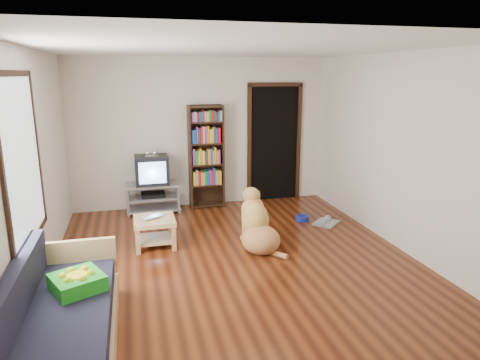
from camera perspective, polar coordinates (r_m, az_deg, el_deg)
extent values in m
plane|color=#5F2710|center=(5.59, -0.67, -10.49)|extent=(5.00, 5.00, 0.00)
plane|color=white|center=(5.10, -0.75, 17.18)|extent=(5.00, 5.00, 0.00)
plane|color=beige|center=(7.61, -5.18, 6.26)|extent=(4.50, 0.00, 4.50)
plane|color=beige|center=(2.91, 11.07, -6.76)|extent=(4.50, 0.00, 4.50)
plane|color=beige|center=(5.16, -25.80, 1.21)|extent=(0.00, 5.00, 5.00)
plane|color=beige|center=(6.11, 20.29, 3.55)|extent=(0.00, 5.00, 5.00)
cube|color=green|center=(4.23, -20.87, -12.61)|extent=(0.55, 0.55, 0.14)
imported|color=#BDBDC1|center=(5.93, -11.37, -5.00)|extent=(0.39, 0.35, 0.03)
cylinder|color=navy|center=(7.04, 8.33, -5.03)|extent=(0.22, 0.22, 0.08)
cube|color=#969696|center=(6.95, 11.40, -5.63)|extent=(0.51, 0.50, 0.03)
cube|color=white|center=(4.64, -27.03, 2.31)|extent=(0.02, 1.30, 1.60)
cube|color=black|center=(4.56, -28.13, 12.44)|extent=(0.03, 1.42, 0.06)
cube|color=black|center=(4.85, -25.90, -7.21)|extent=(0.03, 1.42, 0.06)
cube|color=black|center=(3.97, -29.05, 0.34)|extent=(0.03, 0.06, 1.70)
cube|color=black|center=(5.31, -25.41, 3.79)|extent=(0.03, 0.06, 1.70)
cube|color=black|center=(7.96, 4.55, 4.79)|extent=(0.90, 0.02, 2.10)
cube|color=black|center=(7.80, 1.24, 4.65)|extent=(0.07, 0.05, 2.14)
cube|color=black|center=(8.11, 7.81, 4.88)|extent=(0.07, 0.05, 2.14)
cube|color=black|center=(7.84, 4.74, 12.59)|extent=(1.03, 0.05, 0.07)
cube|color=#99999E|center=(7.43, -11.59, -0.60)|extent=(0.90, 0.45, 0.04)
cube|color=#99999E|center=(7.49, -11.50, -2.30)|extent=(0.86, 0.42, 0.03)
cube|color=#99999E|center=(7.55, -11.43, -3.69)|extent=(0.90, 0.45, 0.04)
cylinder|color=#99999E|center=(7.30, -14.71, -2.93)|extent=(0.04, 0.04, 0.50)
cylinder|color=#99999E|center=(7.33, -8.14, -2.53)|extent=(0.04, 0.04, 0.50)
cylinder|color=#99999E|center=(7.68, -14.71, -2.09)|extent=(0.04, 0.04, 0.50)
cylinder|color=#99999E|center=(7.71, -8.47, -1.70)|extent=(0.04, 0.04, 0.50)
cube|color=black|center=(7.48, -11.52, -1.94)|extent=(0.40, 0.30, 0.07)
cube|color=black|center=(7.37, -11.68, 1.35)|extent=(0.55, 0.48, 0.48)
cube|color=black|center=(7.57, -11.76, 1.67)|extent=(0.40, 0.14, 0.36)
cube|color=#8CBFF2|center=(7.13, -11.58, 0.94)|extent=(0.44, 0.02, 0.36)
cube|color=silver|center=(7.27, -11.76, 3.19)|extent=(0.20, 0.07, 0.02)
sphere|color=silver|center=(7.26, -12.25, 3.51)|extent=(0.09, 0.09, 0.09)
sphere|color=silver|center=(7.27, -11.31, 3.57)|extent=(0.09, 0.09, 0.09)
cube|color=black|center=(7.48, -6.69, 2.99)|extent=(0.03, 0.30, 1.80)
cube|color=black|center=(7.58, -2.41, 3.21)|extent=(0.03, 0.30, 1.80)
cube|color=black|center=(7.66, -4.72, 3.29)|extent=(0.60, 0.02, 1.80)
cube|color=black|center=(7.74, -4.41, -3.24)|extent=(0.56, 0.28, 0.02)
cube|color=black|center=(7.64, -4.46, -0.58)|extent=(0.56, 0.28, 0.03)
cube|color=black|center=(7.55, -4.52, 2.13)|extent=(0.56, 0.28, 0.02)
cube|color=black|center=(7.48, -4.57, 4.91)|extent=(0.56, 0.28, 0.02)
cube|color=black|center=(7.43, -4.63, 7.72)|extent=(0.56, 0.28, 0.02)
cube|color=black|center=(7.41, -4.67, 9.72)|extent=(0.56, 0.28, 0.02)
cube|color=tan|center=(4.22, -21.87, -18.62)|extent=(0.80, 1.80, 0.22)
cube|color=#1E1E2D|center=(4.11, -22.16, -16.02)|extent=(0.74, 1.74, 0.18)
cube|color=#1E1E2D|center=(4.06, -27.38, -12.72)|extent=(0.12, 1.74, 0.40)
cube|color=tan|center=(4.81, -21.04, -9.20)|extent=(0.80, 0.06, 0.30)
cube|color=tan|center=(5.98, -11.36, -5.30)|extent=(0.55, 0.55, 0.06)
cube|color=tan|center=(6.07, -11.24, -7.71)|extent=(0.45, 0.45, 0.03)
cube|color=tan|center=(5.82, -13.46, -8.05)|extent=(0.06, 0.06, 0.34)
cube|color=tan|center=(5.84, -8.81, -7.75)|extent=(0.06, 0.06, 0.34)
cube|color=tan|center=(6.26, -13.56, -6.47)|extent=(0.06, 0.06, 0.34)
cube|color=tan|center=(6.28, -9.25, -6.19)|extent=(0.06, 0.06, 0.34)
ellipsoid|color=#C1834A|center=(5.78, 2.80, -7.97)|extent=(0.56, 0.60, 0.38)
ellipsoid|color=#D4A951|center=(5.88, 2.07, -5.38)|extent=(0.40, 0.44, 0.50)
ellipsoid|color=#C1814A|center=(5.93, 1.71, -3.96)|extent=(0.35, 0.32, 0.36)
ellipsoid|color=tan|center=(5.93, 1.51, -2.01)|extent=(0.26, 0.28, 0.22)
ellipsoid|color=tan|center=(6.04, 1.10, -1.94)|extent=(0.12, 0.20, 0.09)
sphere|color=black|center=(6.13, 0.79, -1.72)|extent=(0.04, 0.04, 0.04)
ellipsoid|color=#B77F46|center=(5.86, 0.87, -2.29)|extent=(0.06, 0.08, 0.15)
ellipsoid|color=gold|center=(5.92, 2.44, -2.13)|extent=(0.06, 0.08, 0.15)
cylinder|color=tan|center=(6.09, 0.64, -6.32)|extent=(0.09, 0.13, 0.41)
cylinder|color=#B97D47|center=(6.14, 2.04, -6.14)|extent=(0.09, 0.13, 0.41)
sphere|color=tan|center=(6.20, 0.48, -7.74)|extent=(0.11, 0.11, 0.11)
sphere|color=tan|center=(6.25, 1.86, -7.55)|extent=(0.11, 0.11, 0.11)
cylinder|color=#B37445|center=(5.68, 4.81, -9.78)|extent=(0.27, 0.33, 0.08)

